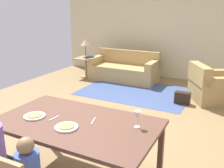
{
  "coord_description": "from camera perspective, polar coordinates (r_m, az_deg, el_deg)",
  "views": [
    {
      "loc": [
        1.8,
        -3.45,
        1.98
      ],
      "look_at": [
        0.11,
        -0.15,
        0.85
      ],
      "focal_mm": 40.28,
      "sensor_mm": 36.0,
      "label": 1
    }
  ],
  "objects": [
    {
      "name": "ground_plane",
      "position": [
        4.82,
        2.66,
        -7.47
      ],
      "size": [
        6.88,
        6.3,
        0.02
      ],
      "primitive_type": "cube",
      "color": "olive"
    },
    {
      "name": "pizza_near_child",
      "position": [
        2.73,
        -10.33,
        -9.35
      ],
      "size": [
        0.17,
        0.17,
        0.01
      ],
      "primitive_type": "cylinder",
      "color": "gold",
      "rests_on": "plate_near_child"
    },
    {
      "name": "handbag",
      "position": [
        5.58,
        15.68,
        -3.08
      ],
      "size": [
        0.32,
        0.16,
        0.26
      ],
      "primitive_type": "cube",
      "color": "black",
      "rests_on": "ground_plane"
    },
    {
      "name": "table_lamp",
      "position": [
        7.32,
        -6.05,
        9.24
      ],
      "size": [
        0.26,
        0.26,
        0.54
      ],
      "color": "brown",
      "rests_on": "side_table"
    },
    {
      "name": "back_wall",
      "position": [
        7.44,
        13.32,
        11.66
      ],
      "size": [
        6.88,
        0.1,
        2.7
      ],
      "primitive_type": "cube",
      "color": "beige",
      "rests_on": "ground_plane"
    },
    {
      "name": "couch",
      "position": [
        7.14,
        2.81,
        3.35
      ],
      "size": [
        1.88,
        0.86,
        0.82
      ],
      "color": "tan",
      "rests_on": "ground_plane"
    },
    {
      "name": "dining_table",
      "position": [
        2.9,
        -8.07,
        -9.58
      ],
      "size": [
        1.83,
        1.05,
        0.76
      ],
      "color": "brown",
      "rests_on": "ground_plane"
    },
    {
      "name": "area_rug",
      "position": [
        6.21,
        5.28,
        -1.68
      ],
      "size": [
        2.6,
        1.8,
        0.01
      ],
      "primitive_type": "cube",
      "color": "#3D5180",
      "rests_on": "ground_plane"
    },
    {
      "name": "plate_near_child",
      "position": [
        2.74,
        -10.31,
        -9.64
      ],
      "size": [
        0.25,
        0.25,
        0.02
      ],
      "primitive_type": "cylinder",
      "color": "white",
      "rests_on": "dining_table"
    },
    {
      "name": "armchair",
      "position": [
        5.9,
        21.56,
        -0.61
      ],
      "size": [
        1.17,
        1.17,
        0.82
      ],
      "color": "#A78A51",
      "rests_on": "ground_plane"
    },
    {
      "name": "wine_glass",
      "position": [
        2.67,
        5.78,
        -7.18
      ],
      "size": [
        0.07,
        0.07,
        0.19
      ],
      "color": "silver",
      "rests_on": "dining_table"
    },
    {
      "name": "knife",
      "position": [
        2.86,
        -4.23,
        -8.3
      ],
      "size": [
        0.06,
        0.17,
        0.01
      ],
      "primitive_type": "cube",
      "rotation": [
        0.0,
        0.0,
        0.28
      ],
      "color": "silver",
      "rests_on": "dining_table"
    },
    {
      "name": "book_upper",
      "position": [
        7.27,
        -4.95,
        6.13
      ],
      "size": [
        0.22,
        0.16,
        0.03
      ],
      "primitive_type": "cube",
      "color": "#265087",
      "rests_on": "book_lower"
    },
    {
      "name": "fork",
      "position": [
        2.99,
        -13.03,
        -7.57
      ],
      "size": [
        0.03,
        0.15,
        0.01
      ],
      "primitive_type": "cube",
      "rotation": [
        0.0,
        0.0,
        -0.13
      ],
      "color": "silver",
      "rests_on": "dining_table"
    },
    {
      "name": "book_lower",
      "position": [
        7.29,
        -4.56,
        5.95
      ],
      "size": [
        0.22,
        0.16,
        0.03
      ],
      "primitive_type": "cube",
      "color": "maroon",
      "rests_on": "side_table"
    },
    {
      "name": "side_table",
      "position": [
        7.43,
        -5.9,
        4.41
      ],
      "size": [
        0.56,
        0.56,
        0.58
      ],
      "color": "#9D7F60",
      "rests_on": "ground_plane"
    },
    {
      "name": "pizza_near_man",
      "position": [
        3.08,
        -17.19,
        -6.74
      ],
      "size": [
        0.17,
        0.17,
        0.01
      ],
      "primitive_type": "cylinder",
      "color": "gold",
      "rests_on": "plate_near_man"
    },
    {
      "name": "plate_near_man",
      "position": [
        3.08,
        -17.16,
        -6.99
      ],
      "size": [
        0.25,
        0.25,
        0.02
      ],
      "primitive_type": "cylinder",
      "color": "silver",
      "rests_on": "dining_table"
    }
  ]
}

